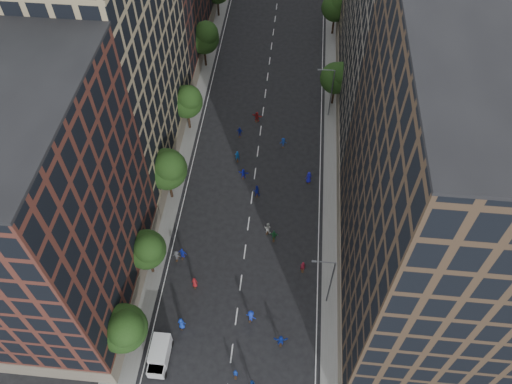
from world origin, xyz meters
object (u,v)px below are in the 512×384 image
skater_1 (236,373)px  skater_0 (181,323)px  streetlamp_far (330,91)px  cargo_van (159,355)px  streetlamp_near (329,280)px

skater_1 → skater_0: bearing=-39.0°
streetlamp_far → cargo_van: streetlamp_far is taller
cargo_van → skater_1: bearing=-6.7°
cargo_van → skater_1: 8.64m
skater_0 → skater_1: skater_0 is taller
skater_0 → skater_1: bearing=146.5°
streetlamp_near → skater_0: streetlamp_near is taller
streetlamp_far → skater_0: bearing=-113.5°
streetlamp_near → skater_1: (-9.60, -9.94, -4.40)m
skater_0 → skater_1: size_ratio=1.25×
streetlamp_far → cargo_van: size_ratio=2.04×
skater_0 → streetlamp_far: bearing=-111.1°
streetlamp_near → cargo_van: streetlamp_near is taller
streetlamp_near → skater_1: 14.50m
streetlamp_near → streetlamp_far: same height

